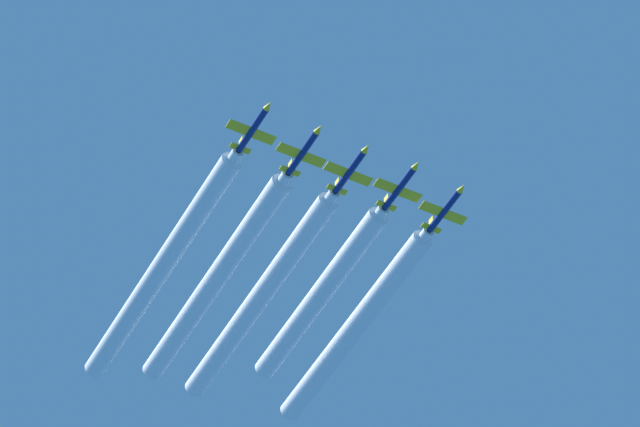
{
  "coord_description": "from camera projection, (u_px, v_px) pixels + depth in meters",
  "views": [
    {
      "loc": [
        106.87,
        195.2,
        1.74
      ],
      "look_at": [
        -0.33,
        -10.73,
        248.36
      ],
      "focal_mm": 116.93,
      "sensor_mm": 36.0,
      "label": 1
    }
  ],
  "objects": [
    {
      "name": "jet_center",
      "position": [
        351.0,
        170.0,
        332.34
      ],
      "size": [
        8.14,
        11.85,
        2.85
      ],
      "color": "navy"
    },
    {
      "name": "smoke_trail_far_right",
      "position": [
        163.0,
        266.0,
        347.36
      ],
      "size": [
        3.66,
        57.67,
        3.66
      ],
      "color": "white"
    },
    {
      "name": "smoke_trail_far_left",
      "position": [
        356.0,
        325.0,
        356.15
      ],
      "size": [
        3.66,
        50.5,
        3.66
      ],
      "color": "white"
    },
    {
      "name": "smoke_trail_inner_left",
      "position": [
        322.0,
        292.0,
        351.3
      ],
      "size": [
        3.66,
        43.73,
        3.66
      ],
      "color": "white"
    },
    {
      "name": "jet_far_left",
      "position": [
        445.0,
        209.0,
        337.52
      ],
      "size": [
        8.14,
        11.85,
        2.85
      ],
      "color": "navy"
    },
    {
      "name": "jet_inner_left",
      "position": [
        400.0,
        187.0,
        334.73
      ],
      "size": [
        8.14,
        11.85,
        2.85
      ],
      "color": "navy"
    },
    {
      "name": "smoke_trail_inner_right",
      "position": [
        217.0,
        277.0,
        348.72
      ],
      "size": [
        3.66,
        52.66,
        3.66
      ],
      "color": "white"
    },
    {
      "name": "jet_far_right",
      "position": [
        253.0,
        128.0,
        326.55
      ],
      "size": [
        8.14,
        11.85,
        2.85
      ],
      "color": "navy"
    },
    {
      "name": "smoke_trail_center",
      "position": [
        261.0,
        295.0,
        351.84
      ],
      "size": [
        3.66,
        53.36,
        3.66
      ],
      "color": "white"
    },
    {
      "name": "jet_inner_right",
      "position": [
        303.0,
        151.0,
        329.44
      ],
      "size": [
        8.14,
        11.85,
        2.85
      ],
      "color": "navy"
    }
  ]
}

